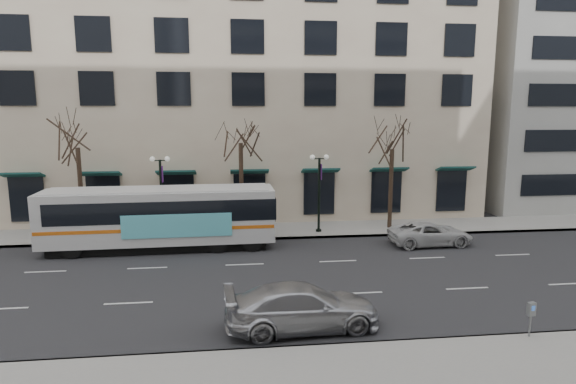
{
  "coord_description": "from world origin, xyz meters",
  "views": [
    {
      "loc": [
        -0.5,
        -22.09,
        8.02
      ],
      "look_at": [
        2.18,
        1.32,
        4.0
      ],
      "focal_mm": 30.0,
      "sensor_mm": 36.0,
      "label": 1
    }
  ],
  "objects": [
    {
      "name": "sidewalk_far",
      "position": [
        5.0,
        9.0,
        0.07
      ],
      "size": [
        80.0,
        4.0,
        0.15
      ],
      "primitive_type": "cube",
      "color": "gray",
      "rests_on": "ground"
    },
    {
      "name": "ground",
      "position": [
        0.0,
        0.0,
        0.0
      ],
      "size": [
        160.0,
        160.0,
        0.0
      ],
      "primitive_type": "plane",
      "color": "black",
      "rests_on": "ground"
    },
    {
      "name": "lamp_post_right",
      "position": [
        5.01,
        8.2,
        2.94
      ],
      "size": [
        1.22,
        0.45,
        5.21
      ],
      "color": "black",
      "rests_on": "ground"
    },
    {
      "name": "tree_far_mid",
      "position": [
        0.0,
        8.8,
        6.91
      ],
      "size": [
        3.6,
        3.6,
        8.55
      ],
      "color": "black",
      "rests_on": "ground"
    },
    {
      "name": "silver_car",
      "position": [
        1.94,
        -5.44,
        0.83
      ],
      "size": [
        5.89,
        2.73,
        1.67
      ],
      "primitive_type": "imported",
      "rotation": [
        0.0,
        0.0,
        1.64
      ],
      "color": "#B6B7BE",
      "rests_on": "ground"
    },
    {
      "name": "pay_station",
      "position": [
        9.76,
        -7.3,
        1.06
      ],
      "size": [
        0.29,
        0.21,
        1.25
      ],
      "rotation": [
        0.0,
        0.0,
        0.15
      ],
      "color": "gray",
      "rests_on": "sidewalk_near"
    },
    {
      "name": "building_hotel",
      "position": [
        -2.0,
        21.0,
        12.0
      ],
      "size": [
        40.0,
        20.0,
        24.0
      ],
      "primitive_type": "cube",
      "color": "#C0AB92",
      "rests_on": "ground"
    },
    {
      "name": "lamp_post_left",
      "position": [
        -4.99,
        8.2,
        2.94
      ],
      "size": [
        1.22,
        0.45,
        5.21
      ],
      "color": "black",
      "rests_on": "ground"
    },
    {
      "name": "tree_far_right",
      "position": [
        10.0,
        8.8,
        6.42
      ],
      "size": [
        3.6,
        3.6,
        8.06
      ],
      "color": "black",
      "rests_on": "ground"
    },
    {
      "name": "tree_far_left",
      "position": [
        -10.0,
        8.8,
        6.7
      ],
      "size": [
        3.6,
        3.6,
        8.34
      ],
      "color": "black",
      "rests_on": "ground"
    },
    {
      "name": "city_bus",
      "position": [
        -4.69,
        5.8,
        1.96
      ],
      "size": [
        13.28,
        3.22,
        3.58
      ],
      "rotation": [
        0.0,
        0.0,
        0.03
      ],
      "color": "silver",
      "rests_on": "ground"
    },
    {
      "name": "white_pickup",
      "position": [
        11.21,
        4.83,
        0.69
      ],
      "size": [
        5.01,
        2.43,
        1.37
      ],
      "primitive_type": "imported",
      "rotation": [
        0.0,
        0.0,
        1.6
      ],
      "color": "#B9B9B9",
      "rests_on": "ground"
    }
  ]
}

